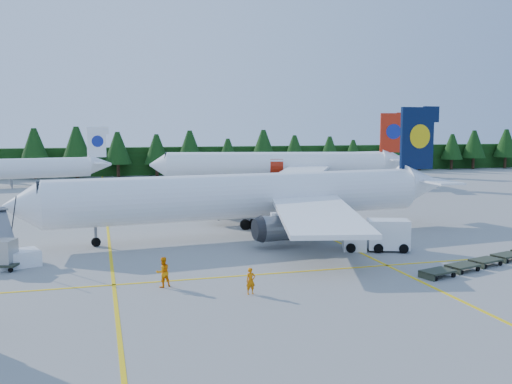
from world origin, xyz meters
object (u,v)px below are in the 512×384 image
object	(u,v)px
airliner_red	(272,165)
airliner_navy	(237,197)
airstairs	(6,255)
service_truck	(376,235)

from	to	relation	value
airliner_red	airliner_navy	bearing A→B (deg)	-98.67
airliner_red	airstairs	bearing A→B (deg)	-113.67
airliner_navy	airliner_red	bearing A→B (deg)	62.95
airliner_red	service_truck	distance (m)	51.23
airliner_red	service_truck	xyz separation A→B (m)	(-6.40, -50.77, -2.53)
airliner_red	airstairs	size ratio (longest dim) A/B	6.41
airliner_navy	service_truck	size ratio (longest dim) A/B	7.38
airliner_red	airstairs	xyz separation A→B (m)	(-35.63, -48.42, -2.96)
airstairs	airliner_red	bearing A→B (deg)	34.16
airstairs	service_truck	distance (m)	29.34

